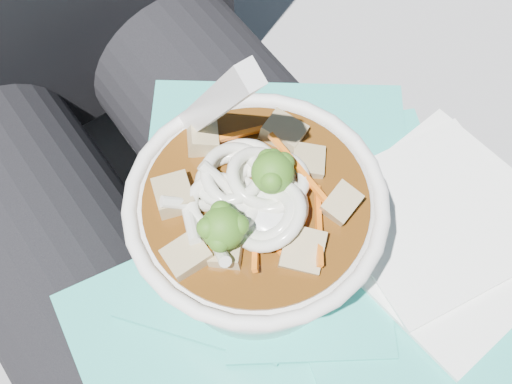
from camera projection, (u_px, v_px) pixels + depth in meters
stone_ledge at (166, 291)px, 0.89m from camera, size 1.06×0.63×0.46m
lap at (223, 295)px, 0.56m from camera, size 0.33×0.48×0.15m
person_body at (158, 198)px, 0.58m from camera, size 0.34×0.94×1.01m
plastic_bag at (312, 266)px, 0.49m from camera, size 0.34×0.38×0.02m
napkins at (443, 227)px, 0.49m from camera, size 0.16×0.16×0.01m
udon_bowl at (255, 224)px, 0.43m from camera, size 0.16×0.16×0.20m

